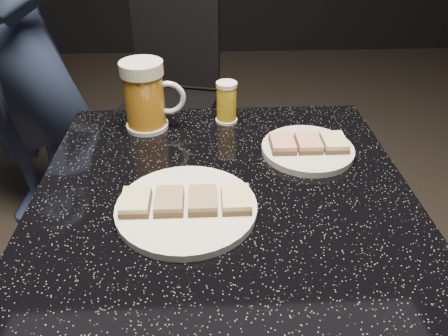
{
  "coord_description": "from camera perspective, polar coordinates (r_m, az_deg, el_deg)",
  "views": [
    {
      "loc": [
        -0.03,
        -0.65,
        1.23
      ],
      "look_at": [
        0.0,
        0.0,
        0.8
      ],
      "focal_mm": 35.0,
      "sensor_mm": 36.0,
      "label": 1
    }
  ],
  "objects": [
    {
      "name": "plate_large",
      "position": [
        0.76,
        -4.93,
        -5.24
      ],
      "size": [
        0.25,
        0.25,
        0.01
      ],
      "primitive_type": "cylinder",
      "color": "white",
      "rests_on": "table"
    },
    {
      "name": "plate_small",
      "position": [
        0.94,
        10.85,
        2.37
      ],
      "size": [
        0.19,
        0.19,
        0.01
      ],
      "primitive_type": "cylinder",
      "color": "silver",
      "rests_on": "table"
    },
    {
      "name": "patron",
      "position": [
        1.7,
        -25.85,
        14.86
      ],
      "size": [
        0.66,
        0.54,
        1.56
      ],
      "primitive_type": "imported",
      "rotation": [
        0.0,
        0.0,
        -0.34
      ],
      "color": "navy",
      "rests_on": "floor"
    },
    {
      "name": "table",
      "position": [
        0.98,
        0.0,
        -14.42
      ],
      "size": [
        0.7,
        0.7,
        0.75
      ],
      "color": "black",
      "rests_on": "floor"
    },
    {
      "name": "beer_mug",
      "position": [
        1.0,
        -10.19,
        9.26
      ],
      "size": [
        0.14,
        0.1,
        0.16
      ],
      "color": "silver",
      "rests_on": "table"
    },
    {
      "name": "beer_tumbler",
      "position": [
        1.03,
        0.33,
        8.56
      ],
      "size": [
        0.05,
        0.05,
        0.1
      ],
      "color": "white",
      "rests_on": "table"
    },
    {
      "name": "chair",
      "position": [
        1.85,
        -6.91,
        9.82
      ],
      "size": [
        0.44,
        0.44,
        0.85
      ],
      "color": "black",
      "rests_on": "floor"
    },
    {
      "name": "canapes_on_plate_large",
      "position": [
        0.75,
        -4.99,
        -4.27
      ],
      "size": [
        0.22,
        0.07,
        0.02
      ],
      "color": "#4C3521",
      "rests_on": "plate_large"
    },
    {
      "name": "canapes_on_plate_small",
      "position": [
        0.93,
        10.95,
        3.23
      ],
      "size": [
        0.16,
        0.07,
        0.02
      ],
      "color": "#4C3521",
      "rests_on": "plate_small"
    }
  ]
}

